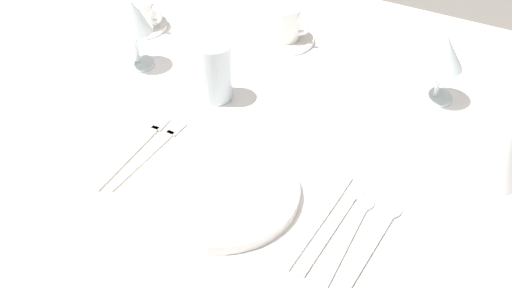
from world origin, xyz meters
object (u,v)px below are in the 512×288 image
Objects in this scene: wine_glass_left at (444,55)px; coffee_cup_far at (138,11)px; dinner_plate at (220,191)px; spoon_soup at (340,216)px; spoon_tea at (378,235)px; dinner_knife at (317,221)px; napkin_folded at (505,142)px; fork_outer at (151,151)px; fork_inner at (136,148)px; spoon_dessert at (353,227)px; coffee_cup_right at (284,22)px; wine_glass_centre at (133,19)px; drink_tumbler at (214,75)px.

coffee_cup_far is at bearing -175.93° from wine_glass_left.
dinner_plate is 1.18× the size of spoon_soup.
dinner_knife is at bearing -169.10° from spoon_tea.
napkin_folded is at bearing -50.30° from wine_glass_left.
fork_outer is 0.96× the size of fork_inner.
fork_outer is 0.98× the size of spoon_dessert.
coffee_cup_right is 0.90× the size of coffee_cup_far.
fork_outer and dinner_knife have the same top height.
dinner_plate is 1.13× the size of dinner_knife.
fork_outer is 0.31m from wine_glass_centre.
drink_tumbler is at bearing -94.75° from coffee_cup_right.
fork_inner is 0.44m from spoon_tea.
spoon_dessert is 0.04m from spoon_tea.
fork_outer is at bearing 177.36° from dinner_knife.
coffee_cup_right is at bearing 154.74° from napkin_folded.
fork_outer is at bearing -179.91° from spoon_dessert.
wine_glass_left is at bearing 17.08° from wine_glass_centre.
coffee_cup_far is 0.17m from wine_glass_centre.
spoon_soup is 0.39m from drink_tumbler.
fork_outer is 0.45m from coffee_cup_right.
fork_outer is at bearing -177.94° from spoon_soup.
dinner_plate is 0.22m from spoon_dessert.
fork_outer is 0.92× the size of dinner_knife.
spoon_dessert is 1.29× the size of napkin_folded.
drink_tumbler reaches higher than dinner_plate.
napkin_folded reaches higher than coffee_cup_right.
wine_glass_centre is at bearing 131.01° from fork_outer.
napkin_folded is at bearing -9.53° from coffee_cup_far.
dinner_plate is at bearing -12.21° from fork_outer.
wine_glass_left reaches higher than fork_inner.
dinner_knife is at bearing -1.46° from fork_inner.
coffee_cup_right is 0.56m from napkin_folded.
dinner_plate is 1.86× the size of wine_glass_left.
drink_tumbler reaches higher than dinner_knife.
fork_inner is 1.99× the size of coffee_cup_far.
spoon_tea is (0.07, -0.01, 0.00)m from spoon_soup.
wine_glass_left is at bearing 62.45° from dinner_plate.
wine_glass_left is (0.35, -0.05, 0.05)m from coffee_cup_right.
spoon_soup is at bearing 46.43° from dinner_knife.
dinner_plate reaches higher than spoon_soup.
wine_glass_centre reaches higher than wine_glass_left.
dinner_plate is 1.24× the size of fork_outer.
wine_glass_left is at bearing 44.15° from fork_inner.
drink_tumbler is (-0.37, 0.20, 0.05)m from spoon_dessert.
dinner_knife is at bearing -30.92° from coffee_cup_far.
wine_glass_left reaches higher than coffee_cup_right.
drink_tumbler is (-0.40, 0.19, 0.05)m from spoon_tea.
fork_inner is (-0.19, 0.03, -0.01)m from dinner_plate.
coffee_cup_far is (-0.66, 0.35, 0.04)m from spoon_dessert.
fork_inner is 0.21m from drink_tumbler.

